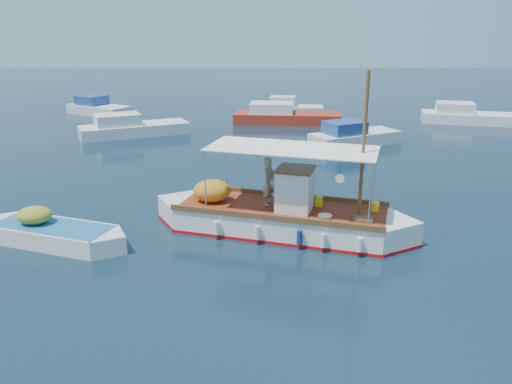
{
  "coord_description": "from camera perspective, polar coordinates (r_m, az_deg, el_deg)",
  "views": [
    {
      "loc": [
        -0.89,
        -17.14,
        7.43
      ],
      "look_at": [
        -1.13,
        0.0,
        1.72
      ],
      "focal_mm": 35.0,
      "sensor_mm": 36.0,
      "label": 1
    }
  ],
  "objects": [
    {
      "name": "bg_boat_n",
      "position": [
        40.8,
        3.2,
        8.6
      ],
      "size": [
        8.67,
        3.4,
        1.8
      ],
      "rotation": [
        0.0,
        0.0,
        -0.07
      ],
      "color": "maroon",
      "rests_on": "ground"
    },
    {
      "name": "fishing_caique",
      "position": [
        18.92,
        2.7,
        -2.9
      ],
      "size": [
        9.89,
        4.72,
        6.27
      ],
      "rotation": [
        0.0,
        0.0,
        -0.28
      ],
      "color": "white",
      "rests_on": "ground"
    },
    {
      "name": "bg_boat_nw",
      "position": [
        36.9,
        -14.08,
        7.03
      ],
      "size": [
        7.84,
        5.45,
        1.8
      ],
      "rotation": [
        0.0,
        0.0,
        0.45
      ],
      "color": "silver",
      "rests_on": "ground"
    },
    {
      "name": "ground",
      "position": [
        18.7,
        3.48,
        -5.02
      ],
      "size": [
        160.0,
        160.0,
        0.0
      ],
      "primitive_type": "plane",
      "color": "black",
      "rests_on": "ground"
    },
    {
      "name": "bg_boat_far_n",
      "position": [
        44.5,
        3.87,
        9.41
      ],
      "size": [
        5.62,
        2.54,
        1.8
      ],
      "rotation": [
        0.0,
        0.0,
        -0.1
      ],
      "color": "silver",
      "rests_on": "ground"
    },
    {
      "name": "bg_boat_ne",
      "position": [
        33.58,
        11.0,
        6.16
      ],
      "size": [
        6.38,
        4.8,
        1.8
      ],
      "rotation": [
        0.0,
        0.0,
        0.49
      ],
      "color": "silver",
      "rests_on": "ground"
    },
    {
      "name": "bg_boat_e",
      "position": [
        44.04,
        22.76,
        7.94
      ],
      "size": [
        7.5,
        4.16,
        1.8
      ],
      "rotation": [
        0.0,
        0.0,
        -0.23
      ],
      "color": "silver",
      "rests_on": "ground"
    },
    {
      "name": "bg_boat_far_w",
      "position": [
        47.01,
        -17.65,
        9.08
      ],
      "size": [
        6.28,
        5.05,
        1.8
      ],
      "rotation": [
        0.0,
        0.0,
        -0.55
      ],
      "color": "silver",
      "rests_on": "ground"
    },
    {
      "name": "dinghy",
      "position": [
        19.42,
        -22.21,
        -4.53
      ],
      "size": [
        5.75,
        2.98,
        1.48
      ],
      "rotation": [
        0.0,
        0.0,
        -0.32
      ],
      "color": "white",
      "rests_on": "ground"
    }
  ]
}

